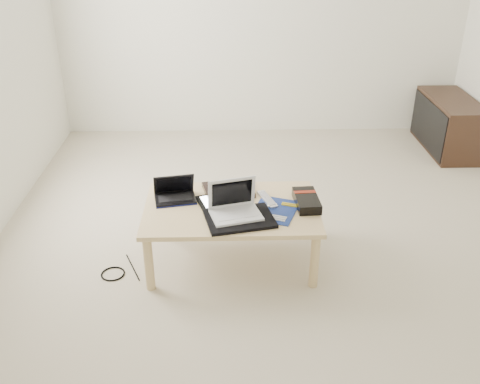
{
  "coord_description": "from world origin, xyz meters",
  "views": [
    {
      "loc": [
        -0.35,
        -3.33,
        2.06
      ],
      "look_at": [
        -0.28,
        -0.38,
        0.51
      ],
      "focal_mm": 40.0,
      "sensor_mm": 36.0,
      "label": 1
    }
  ],
  "objects_px": {
    "white_laptop": "(235,207)",
    "coffee_table": "(231,213)",
    "netbook": "(175,194)",
    "media_cabinet": "(448,124)",
    "gpu_box": "(307,201)"
  },
  "relations": [
    {
      "from": "coffee_table",
      "to": "media_cabinet",
      "type": "relative_size",
      "value": 1.22
    },
    {
      "from": "white_laptop",
      "to": "gpu_box",
      "type": "bearing_deg",
      "value": 16.34
    },
    {
      "from": "netbook",
      "to": "white_laptop",
      "type": "xyz_separation_m",
      "value": [
        0.38,
        -0.24,
        0.03
      ]
    },
    {
      "from": "white_laptop",
      "to": "coffee_table",
      "type": "bearing_deg",
      "value": 99.35
    },
    {
      "from": "coffee_table",
      "to": "white_laptop",
      "type": "bearing_deg",
      "value": -80.65
    },
    {
      "from": "white_laptop",
      "to": "gpu_box",
      "type": "height_order",
      "value": "white_laptop"
    },
    {
      "from": "netbook",
      "to": "white_laptop",
      "type": "distance_m",
      "value": 0.45
    },
    {
      "from": "media_cabinet",
      "to": "netbook",
      "type": "xyz_separation_m",
      "value": [
        -2.47,
        -1.71,
        0.19
      ]
    },
    {
      "from": "media_cabinet",
      "to": "white_laptop",
      "type": "distance_m",
      "value": 2.86
    },
    {
      "from": "gpu_box",
      "to": "white_laptop",
      "type": "bearing_deg",
      "value": -163.66
    },
    {
      "from": "media_cabinet",
      "to": "white_laptop",
      "type": "height_order",
      "value": "white_laptop"
    },
    {
      "from": "gpu_box",
      "to": "netbook",
      "type": "bearing_deg",
      "value": 173.13
    },
    {
      "from": "media_cabinet",
      "to": "netbook",
      "type": "bearing_deg",
      "value": -145.27
    },
    {
      "from": "coffee_table",
      "to": "netbook",
      "type": "distance_m",
      "value": 0.39
    },
    {
      "from": "media_cabinet",
      "to": "netbook",
      "type": "distance_m",
      "value": 3.01
    }
  ]
}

